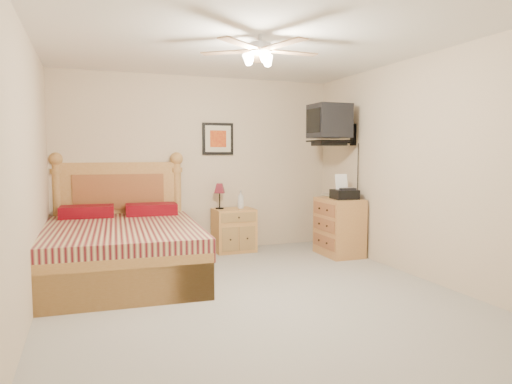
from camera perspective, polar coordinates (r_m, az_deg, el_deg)
floor at (r=4.69m, az=-0.39°, el=-12.73°), size 4.50×4.50×0.00m
ceiling at (r=4.59m, az=-0.41°, el=18.51°), size 4.00×4.50×0.04m
wall_back at (r=6.63m, az=-7.07°, el=3.43°), size 4.00×0.04×2.50m
wall_front at (r=2.48m, az=17.67°, el=0.66°), size 4.00×0.04×2.50m
wall_left at (r=4.23m, az=-26.82°, el=2.06°), size 0.04×4.50×2.50m
wall_right at (r=5.48m, az=19.68°, el=2.85°), size 0.04×4.50×2.50m
bed at (r=5.37m, az=-16.58°, el=-2.81°), size 1.81×2.30×1.43m
nightstand at (r=6.60m, az=-2.78°, el=-4.77°), size 0.58×0.43×0.62m
table_lamp at (r=6.55m, az=-4.58°, el=-0.51°), size 0.26×0.26×0.37m
lotion_bottle at (r=6.58m, az=-1.94°, el=-0.96°), size 0.10×0.11×0.26m
framed_picture at (r=6.67m, az=-4.79°, el=6.64°), size 0.46×0.04×0.46m
dresser at (r=6.44m, az=10.35°, el=-4.30°), size 0.47×0.68×0.79m
fax_machine at (r=6.29m, az=11.01°, el=0.65°), size 0.34×0.36×0.33m
magazine_lower at (r=6.59m, az=8.73°, el=-0.47°), size 0.22×0.29×0.03m
magazine_upper at (r=6.60m, az=8.89°, el=-0.27°), size 0.19×0.26×0.02m
wall_tv at (r=6.44m, az=10.33°, el=8.32°), size 0.56×0.46×0.58m
ceiling_fan at (r=4.38m, az=0.53°, el=17.30°), size 1.14×1.14×0.28m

